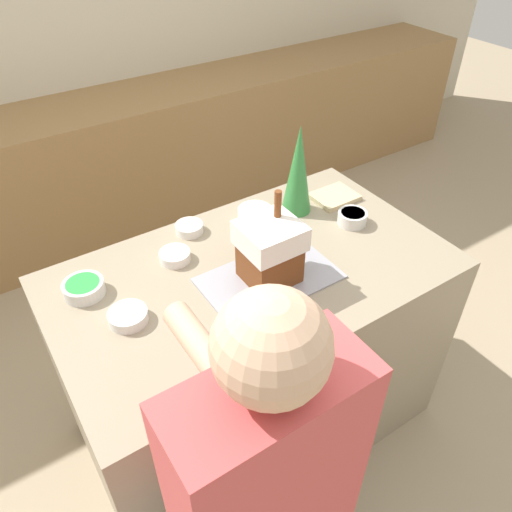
% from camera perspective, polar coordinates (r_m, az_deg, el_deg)
% --- Properties ---
extents(ground_plane, '(12.00, 12.00, 0.00)m').
position_cam_1_polar(ground_plane, '(2.48, -0.18, -17.82)').
color(ground_plane, tan).
extents(wall_back, '(8.00, 0.05, 2.60)m').
position_cam_1_polar(wall_back, '(3.48, -22.10, 23.61)').
color(wall_back, beige).
rests_on(wall_back, ground_plane).
extents(back_cabinet_block, '(6.00, 0.60, 0.89)m').
position_cam_1_polar(back_cabinet_block, '(3.48, -17.28, 9.24)').
color(back_cabinet_block, '#9E7547').
rests_on(back_cabinet_block, ground_plane).
extents(kitchen_island, '(1.43, 0.84, 0.91)m').
position_cam_1_polar(kitchen_island, '(2.11, -0.21, -11.04)').
color(kitchen_island, gray).
rests_on(kitchen_island, ground_plane).
extents(baking_tray, '(0.47, 0.29, 0.01)m').
position_cam_1_polar(baking_tray, '(1.75, 1.52, -2.55)').
color(baking_tray, '#9E9EA8').
rests_on(baking_tray, kitchen_island).
extents(gingerbread_house, '(0.20, 0.18, 0.32)m').
position_cam_1_polar(gingerbread_house, '(1.67, 1.60, 0.64)').
color(gingerbread_house, brown).
rests_on(gingerbread_house, baking_tray).
extents(decorative_tree, '(0.12, 0.12, 0.38)m').
position_cam_1_polar(decorative_tree, '(2.01, 4.84, 9.78)').
color(decorative_tree, '#33843D').
rests_on(decorative_tree, kitchen_island).
extents(candy_bowl_front_corner, '(0.12, 0.12, 0.05)m').
position_cam_1_polar(candy_bowl_front_corner, '(2.04, 10.96, 4.37)').
color(candy_bowl_front_corner, silver).
rests_on(candy_bowl_front_corner, kitchen_island).
extents(candy_bowl_behind_tray, '(0.14, 0.14, 0.04)m').
position_cam_1_polar(candy_bowl_behind_tray, '(2.04, -0.12, 4.96)').
color(candy_bowl_behind_tray, white).
rests_on(candy_bowl_behind_tray, kitchen_island).
extents(candy_bowl_beside_tree, '(0.13, 0.13, 0.04)m').
position_cam_1_polar(candy_bowl_beside_tree, '(1.64, -14.42, -6.65)').
color(candy_bowl_beside_tree, white).
rests_on(candy_bowl_beside_tree, kitchen_island).
extents(candy_bowl_far_right, '(0.14, 0.14, 0.05)m').
position_cam_1_polar(candy_bowl_far_right, '(1.77, -19.09, -3.44)').
color(candy_bowl_far_right, silver).
rests_on(candy_bowl_far_right, kitchen_island).
extents(candy_bowl_far_left, '(0.11, 0.11, 0.04)m').
position_cam_1_polar(candy_bowl_far_left, '(1.97, -7.64, 3.22)').
color(candy_bowl_far_left, white).
rests_on(candy_bowl_far_left, kitchen_island).
extents(candy_bowl_center_rear, '(0.11, 0.11, 0.04)m').
position_cam_1_polar(candy_bowl_center_rear, '(1.84, -9.25, 0.04)').
color(candy_bowl_center_rear, white).
rests_on(candy_bowl_center_rear, kitchen_island).
extents(cookbook, '(0.18, 0.15, 0.02)m').
position_cam_1_polar(cookbook, '(2.19, 8.95, 6.72)').
color(cookbook, '#CCB78C').
rests_on(cookbook, kitchen_island).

